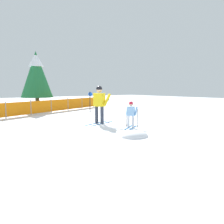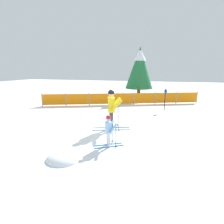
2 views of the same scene
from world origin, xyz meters
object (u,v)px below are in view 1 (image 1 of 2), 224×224
skier_child (131,113)px  safety_fence (41,107)px  skier_adult (100,101)px  conifer_far (36,74)px  trail_marker (90,100)px

skier_child → safety_fence: bearing=67.9°
skier_adult → skier_child: skier_adult is taller
skier_adult → safety_fence: (-0.73, 5.33, -0.57)m
skier_adult → conifer_far: bearing=71.2°
skier_child → conifer_far: size_ratio=0.25×
conifer_far → trail_marker: 4.85m
skier_adult → skier_child: (0.39, -1.66, -0.39)m
skier_adult → conifer_far: conifer_far is taller
conifer_far → skier_adult: bearing=-90.1°
safety_fence → skier_adult: bearing=-82.2°
conifer_far → trail_marker: size_ratio=3.16×
skier_adult → skier_child: 1.75m
skier_adult → trail_marker: 4.81m
trail_marker → skier_adult: bearing=-117.0°
conifer_far → skier_child: bearing=-87.9°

